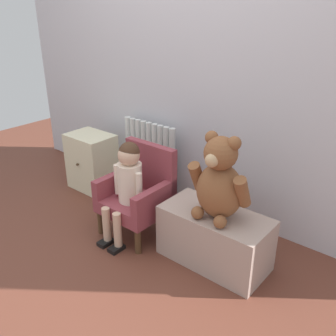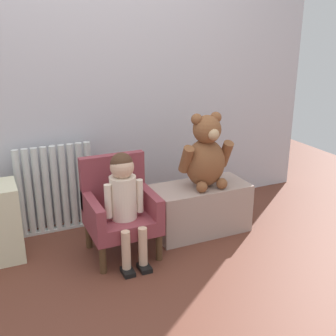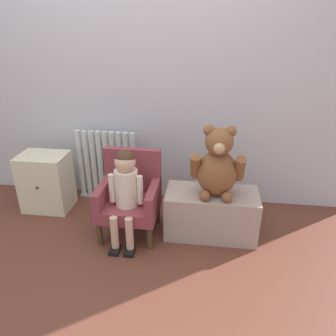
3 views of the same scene
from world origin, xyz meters
The scene contains 8 objects.
ground_plane centered at (0.00, 0.00, 0.00)m, with size 6.00×6.00×0.00m, color brown.
back_wall centered at (0.00, 1.18, 1.20)m, with size 3.80×0.05×2.40m, color silver.
radiator centered at (-0.31, 1.06, 0.32)m, with size 0.56×0.05×0.65m.
small_dresser centered at (-0.79, 0.82, 0.25)m, with size 0.40×0.32×0.51m.
child_armchair centered at (0.02, 0.58, 0.31)m, with size 0.44×0.41×0.65m.
child_figure centered at (0.02, 0.47, 0.46)m, with size 0.25×0.35×0.72m.
low_bench centered at (0.64, 0.62, 0.18)m, with size 0.70×0.34×0.36m, color tan.
large_teddy_bear centered at (0.67, 0.60, 0.59)m, with size 0.39×0.27×0.53m.
Camera 1 is at (1.69, -1.11, 1.57)m, focal length 40.00 mm.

